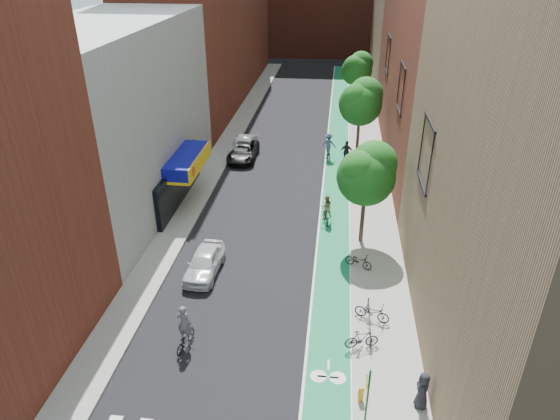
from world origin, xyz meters
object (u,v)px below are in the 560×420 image
(cyclist_lane_near, at_px, (326,211))
(parked_car_black, at_px, (243,152))
(cyclist_lane_far, at_px, (328,147))
(parked_car_silver, at_px, (244,146))
(parked_car_white, at_px, (204,262))
(pedestrian, at_px, (422,390))
(cyclist_lane_mid, at_px, (346,157))
(cyclist_lead, at_px, (185,332))
(fire_hydrant, at_px, (361,394))

(cyclist_lane_near, bearing_deg, parked_car_black, -68.65)
(parked_car_black, relative_size, cyclist_lane_far, 2.15)
(parked_car_silver, xyz_separation_m, cyclist_lane_near, (7.51, -11.31, 0.10))
(parked_car_white, height_order, pedestrian, pedestrian)
(parked_car_white, distance_m, cyclist_lane_mid, 17.68)
(parked_car_black, distance_m, cyclist_lane_near, 12.50)
(cyclist_lead, distance_m, cyclist_lane_far, 23.93)
(cyclist_lead, height_order, pedestrian, cyclist_lead)
(parked_car_black, xyz_separation_m, pedestrian, (11.52, -24.56, 0.31))
(fire_hydrant, bearing_deg, pedestrian, 0.41)
(cyclist_lane_far, bearing_deg, cyclist_lane_mid, 139.68)
(parked_car_black, bearing_deg, parked_car_white, -87.16)
(parked_car_silver, relative_size, fire_hydrant, 6.39)
(parked_car_white, relative_size, cyclist_lane_far, 1.80)
(cyclist_lane_mid, distance_m, pedestrian, 24.03)
(parked_car_silver, xyz_separation_m, cyclist_lane_mid, (8.80, -1.89, 0.11))
(parked_car_white, bearing_deg, cyclist_lane_far, 72.29)
(cyclist_lane_far, bearing_deg, cyclist_lane_near, 98.91)
(cyclist_lead, bearing_deg, fire_hydrant, 175.49)
(parked_car_black, bearing_deg, cyclist_lane_far, 7.46)
(parked_car_white, distance_m, cyclist_lane_far, 18.65)
(parked_car_silver, bearing_deg, cyclist_lead, -80.20)
(parked_car_black, xyz_separation_m, cyclist_lead, (1.47, -22.28, 0.12))
(cyclist_lane_mid, bearing_deg, cyclist_lead, 81.48)
(parked_car_black, xyz_separation_m, cyclist_lane_far, (7.12, 0.97, 0.36))
(fire_hydrant, bearing_deg, cyclist_lane_near, 97.46)
(cyclist_lane_mid, bearing_deg, parked_car_black, 5.13)
(fire_hydrant, bearing_deg, cyclist_lead, 163.50)
(parked_car_silver, relative_size, pedestrian, 2.62)
(parked_car_black, xyz_separation_m, cyclist_lane_near, (7.32, -10.13, 0.15))
(cyclist_lead, relative_size, cyclist_lane_near, 1.15)
(parked_car_silver, height_order, pedestrian, pedestrian)
(cyclist_lane_near, relative_size, cyclist_lane_far, 0.86)
(parked_car_white, relative_size, pedestrian, 2.43)
(cyclist_lane_far, relative_size, pedestrian, 1.35)
(fire_hydrant, bearing_deg, parked_car_white, 136.19)
(cyclist_lane_far, bearing_deg, parked_car_white, 78.42)
(parked_car_silver, relative_size, cyclist_lane_far, 1.94)
(cyclist_lead, distance_m, fire_hydrant, 8.08)
(parked_car_white, bearing_deg, cyclist_lane_near, 47.05)
(cyclist_lane_far, bearing_deg, pedestrian, 107.61)
(cyclist_lane_mid, relative_size, fire_hydrant, 3.25)
(cyclist_lead, bearing_deg, parked_car_white, -72.42)
(cyclist_lead, distance_m, cyclist_lane_mid, 22.73)
(parked_car_white, xyz_separation_m, pedestrian, (10.60, -7.94, 0.29))
(cyclist_lane_near, relative_size, cyclist_lane_mid, 0.88)
(cyclist_lane_far, height_order, pedestrian, cyclist_lane_far)
(parked_car_black, distance_m, cyclist_lead, 22.33)
(cyclist_lane_mid, distance_m, cyclist_lane_far, 2.26)
(cyclist_lead, height_order, cyclist_lane_mid, cyclist_lead)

